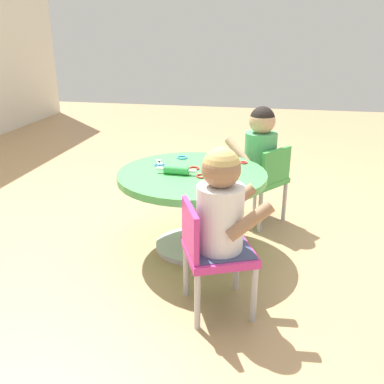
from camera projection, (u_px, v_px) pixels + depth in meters
ground_plane at (192, 248)px, 2.61m from camera, size 10.00×10.00×0.00m
craft_table at (192, 192)px, 2.48m from camera, size 0.85×0.85×0.48m
child_chair_left at (212, 251)px, 1.94m from camera, size 0.39×0.39×0.54m
seated_child_left at (222, 205)px, 1.86m from camera, size 0.38×0.42×0.51m
child_chair_right at (263, 180)px, 2.85m from camera, size 0.42×0.42×0.54m
seated_child_right at (260, 146)px, 2.80m from camera, size 0.42×0.44×0.51m
rolling_pin at (176, 170)px, 2.39m from camera, size 0.06×0.23×0.05m
craft_scissors at (160, 164)px, 2.57m from camera, size 0.14×0.10×0.01m
playdough_blob_0 at (206, 188)px, 2.18m from camera, size 0.09×0.09×0.01m
cookie_cutter_0 at (244, 162)px, 2.59m from camera, size 0.05×0.05×0.01m
cookie_cutter_1 at (202, 176)px, 2.35m from camera, size 0.07×0.07×0.01m
cookie_cutter_2 at (182, 157)px, 2.69m from camera, size 0.07×0.07×0.01m
cookie_cutter_3 at (195, 168)px, 2.48m from camera, size 0.06×0.06×0.01m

